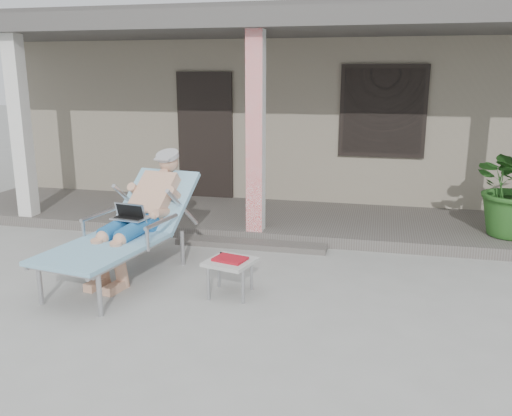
# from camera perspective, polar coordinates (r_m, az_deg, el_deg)

# --- Properties ---
(ground) EXTENTS (60.00, 60.00, 0.00)m
(ground) POSITION_cam_1_polar(r_m,az_deg,el_deg) (5.49, -5.21, -9.92)
(ground) COLOR #9E9E99
(ground) RESTS_ON ground
(house) EXTENTS (10.40, 5.40, 3.30)m
(house) POSITION_cam_1_polar(r_m,az_deg,el_deg) (11.38, 5.05, 11.13)
(house) COLOR gray
(house) RESTS_ON ground
(porch_deck) EXTENTS (10.00, 2.00, 0.15)m
(porch_deck) POSITION_cam_1_polar(r_m,az_deg,el_deg) (8.21, 1.32, -1.18)
(porch_deck) COLOR #605B56
(porch_deck) RESTS_ON ground
(porch_overhang) EXTENTS (10.00, 2.30, 2.85)m
(porch_overhang) POSITION_cam_1_polar(r_m,az_deg,el_deg) (7.89, 1.35, 18.11)
(porch_overhang) COLOR silver
(porch_overhang) RESTS_ON porch_deck
(porch_step) EXTENTS (2.00, 0.30, 0.07)m
(porch_step) POSITION_cam_1_polar(r_m,az_deg,el_deg) (7.14, -0.58, -3.82)
(porch_step) COLOR #605B56
(porch_step) RESTS_ON ground
(lounger) EXTENTS (1.16, 2.26, 1.43)m
(lounger) POSITION_cam_1_polar(r_m,az_deg,el_deg) (6.15, -12.92, 1.02)
(lounger) COLOR #B7B7BC
(lounger) RESTS_ON ground
(side_table) EXTENTS (0.54, 0.54, 0.40)m
(side_table) POSITION_cam_1_polar(r_m,az_deg,el_deg) (5.54, -2.73, -5.86)
(side_table) COLOR #B0B0AB
(side_table) RESTS_ON ground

